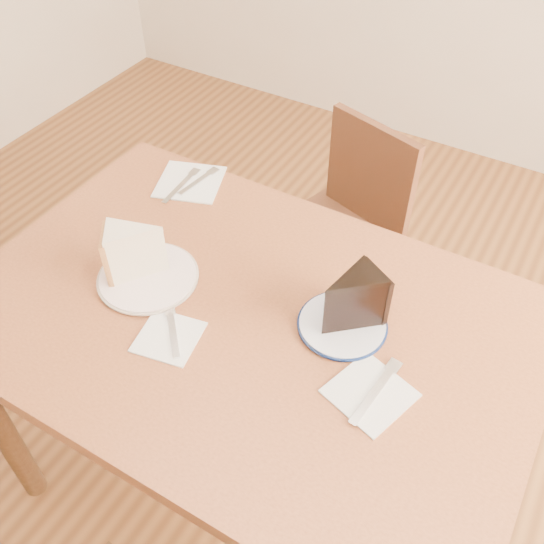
{
  "coord_description": "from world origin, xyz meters",
  "views": [
    {
      "loc": [
        0.47,
        -0.69,
        1.71
      ],
      "look_at": [
        0.01,
        0.09,
        0.8
      ],
      "focal_mm": 40.0,
      "sensor_mm": 36.0,
      "label": 1
    }
  ],
  "objects_px": {
    "table": "(247,344)",
    "chocolate_cake": "(348,304)",
    "plate_navy": "(342,325)",
    "chair_far": "(340,232)",
    "carrot_cake": "(139,252)",
    "plate_cream": "(148,277)"
  },
  "relations": [
    {
      "from": "chair_far",
      "to": "chocolate_cake",
      "type": "bearing_deg",
      "value": 131.52
    },
    {
      "from": "chocolate_cake",
      "to": "table",
      "type": "bearing_deg",
      "value": 50.78
    },
    {
      "from": "table",
      "to": "chocolate_cake",
      "type": "relative_size",
      "value": 9.99
    },
    {
      "from": "plate_cream",
      "to": "table",
      "type": "bearing_deg",
      "value": 5.11
    },
    {
      "from": "chair_far",
      "to": "carrot_cake",
      "type": "height_order",
      "value": "carrot_cake"
    },
    {
      "from": "table",
      "to": "plate_cream",
      "type": "distance_m",
      "value": 0.26
    },
    {
      "from": "chair_far",
      "to": "plate_navy",
      "type": "relative_size",
      "value": 4.36
    },
    {
      "from": "table",
      "to": "plate_navy",
      "type": "relative_size",
      "value": 6.8
    },
    {
      "from": "plate_cream",
      "to": "plate_navy",
      "type": "height_order",
      "value": "same"
    },
    {
      "from": "carrot_cake",
      "to": "chocolate_cake",
      "type": "bearing_deg",
      "value": 66.04
    },
    {
      "from": "plate_navy",
      "to": "table",
      "type": "bearing_deg",
      "value": -159.18
    },
    {
      "from": "plate_cream",
      "to": "chocolate_cake",
      "type": "xyz_separation_m",
      "value": [
        0.43,
        0.1,
        0.06
      ]
    },
    {
      "from": "plate_navy",
      "to": "carrot_cake",
      "type": "distance_m",
      "value": 0.46
    },
    {
      "from": "plate_cream",
      "to": "plate_navy",
      "type": "bearing_deg",
      "value": 12.27
    },
    {
      "from": "table",
      "to": "chair_far",
      "type": "bearing_deg",
      "value": 96.73
    },
    {
      "from": "plate_navy",
      "to": "chocolate_cake",
      "type": "distance_m",
      "value": 0.06
    },
    {
      "from": "plate_navy",
      "to": "carrot_cake",
      "type": "relative_size",
      "value": 1.49
    },
    {
      "from": "table",
      "to": "chocolate_cake",
      "type": "bearing_deg",
      "value": 21.48
    },
    {
      "from": "plate_cream",
      "to": "plate_navy",
      "type": "xyz_separation_m",
      "value": [
        0.43,
        0.09,
        0.0
      ]
    },
    {
      "from": "chair_far",
      "to": "plate_cream",
      "type": "bearing_deg",
      "value": 94.1
    },
    {
      "from": "table",
      "to": "chocolate_cake",
      "type": "height_order",
      "value": "chocolate_cake"
    },
    {
      "from": "table",
      "to": "chocolate_cake",
      "type": "xyz_separation_m",
      "value": [
        0.19,
        0.08,
        0.17
      ]
    }
  ]
}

